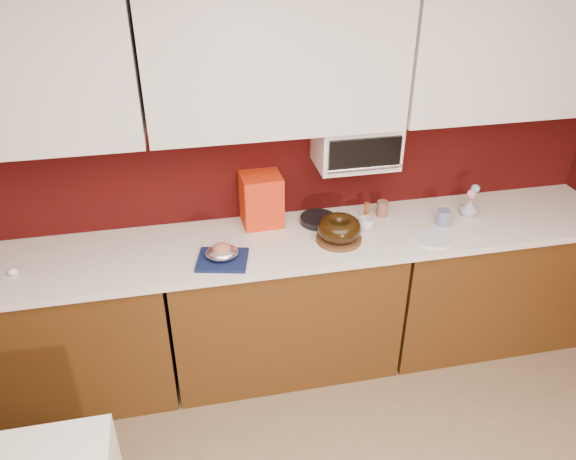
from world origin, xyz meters
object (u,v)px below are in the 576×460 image
(toaster_oven, at_px, (356,143))
(blue_jar, at_px, (444,218))
(flower_vase, at_px, (469,207))
(bundt_cake, at_px, (339,228))
(foil_ham_nest, at_px, (222,253))
(coffee_mug, at_px, (366,223))
(pandoro_box, at_px, (261,199))

(toaster_oven, height_order, blue_jar, toaster_oven)
(blue_jar, bearing_deg, flower_vase, 19.14)
(flower_vase, bearing_deg, bundt_cake, -172.17)
(foil_ham_nest, bearing_deg, bundt_cake, 6.66)
(coffee_mug, bearing_deg, pandoro_box, 160.61)
(blue_jar, bearing_deg, coffee_mug, 175.38)
(foil_ham_nest, distance_m, blue_jar, 1.31)
(bundt_cake, distance_m, pandoro_box, 0.49)
(bundt_cake, bearing_deg, toaster_oven, 58.47)
(pandoro_box, distance_m, coffee_mug, 0.62)
(bundt_cake, height_order, pandoro_box, pandoro_box)
(bundt_cake, xyz_separation_m, foil_ham_nest, (-0.66, -0.08, -0.02))
(coffee_mug, height_order, flower_vase, flower_vase)
(foil_ham_nest, distance_m, coffee_mug, 0.86)
(coffee_mug, bearing_deg, blue_jar, -4.62)
(toaster_oven, height_order, foil_ham_nest, toaster_oven)
(foil_ham_nest, height_order, flower_vase, flower_vase)
(foil_ham_nest, height_order, blue_jar, blue_jar)
(pandoro_box, bearing_deg, blue_jar, -16.00)
(blue_jar, height_order, flower_vase, flower_vase)
(blue_jar, bearing_deg, toaster_oven, 159.26)
(toaster_oven, distance_m, blue_jar, 0.69)
(bundt_cake, distance_m, flower_vase, 0.85)
(toaster_oven, xyz_separation_m, flower_vase, (0.70, -0.12, -0.41))
(toaster_oven, height_order, flower_vase, toaster_oven)
(toaster_oven, bearing_deg, pandoro_box, 174.76)
(bundt_cake, bearing_deg, pandoro_box, 143.48)
(pandoro_box, bearing_deg, toaster_oven, -8.25)
(coffee_mug, relative_size, flower_vase, 0.74)
(toaster_oven, xyz_separation_m, blue_jar, (0.50, -0.19, -0.43))
(coffee_mug, distance_m, blue_jar, 0.46)
(bundt_cake, relative_size, flower_vase, 2.01)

